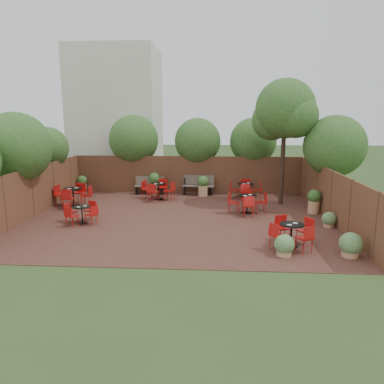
{
  "coord_description": "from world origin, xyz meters",
  "views": [
    {
      "loc": [
        1.46,
        -14.05,
        4.02
      ],
      "look_at": [
        0.53,
        0.5,
        1.0
      ],
      "focal_mm": 33.89,
      "sensor_mm": 36.0,
      "label": 1
    }
  ],
  "objects": [
    {
      "name": "park_bench_left",
      "position": [
        -2.0,
        4.63,
        0.5
      ],
      "size": [
        1.54,
        0.54,
        0.94
      ],
      "rotation": [
        0.0,
        0.0,
        0.04
      ],
      "color": "brown",
      "rests_on": "courtyard_paving"
    },
    {
      "name": "overhang_foliage",
      "position": [
        -1.03,
        3.15,
        2.76
      ],
      "size": [
        15.83,
        10.49,
        2.8
      ],
      "color": "#2C591D",
      "rests_on": "ground"
    },
    {
      "name": "fence_right",
      "position": [
        6.0,
        0.0,
        1.0
      ],
      "size": [
        0.08,
        10.0,
        2.0
      ],
      "primitive_type": "cube",
      "color": "#4D2D1C",
      "rests_on": "ground"
    },
    {
      "name": "courtyard_tree",
      "position": [
        4.54,
        2.72,
        4.21
      ],
      "size": [
        2.8,
        2.7,
        5.7
      ],
      "rotation": [
        0.0,
        0.0,
        0.04
      ],
      "color": "black",
      "rests_on": "courtyard_paving"
    },
    {
      "name": "neighbour_building",
      "position": [
        -4.5,
        8.0,
        4.0
      ],
      "size": [
        5.0,
        4.0,
        8.0
      ],
      "primitive_type": "cube",
      "color": "silver",
      "rests_on": "ground"
    },
    {
      "name": "park_bench_right",
      "position": [
        0.6,
        4.63,
        0.54
      ],
      "size": [
        1.67,
        0.68,
        1.01
      ],
      "rotation": [
        0.0,
        0.0,
        -0.1
      ],
      "color": "brown",
      "rests_on": "courtyard_paving"
    },
    {
      "name": "low_shrubs",
      "position": [
        4.89,
        -3.12,
        0.34
      ],
      "size": [
        2.74,
        3.54,
        0.72
      ],
      "color": "tan",
      "rests_on": "courtyard_paving"
    },
    {
      "name": "courtyard_paving",
      "position": [
        0.0,
        0.0,
        0.01
      ],
      "size": [
        12.0,
        10.0,
        0.02
      ],
      "primitive_type": "cube",
      "color": "#331714",
      "rests_on": "ground"
    },
    {
      "name": "ground",
      "position": [
        0.0,
        0.0,
        0.0
      ],
      "size": [
        80.0,
        80.0,
        0.0
      ],
      "primitive_type": "plane",
      "color": "#354F23",
      "rests_on": "ground"
    },
    {
      "name": "planters",
      "position": [
        -0.05,
        3.74,
        0.58
      ],
      "size": [
        11.83,
        4.14,
        1.12
      ],
      "color": "tan",
      "rests_on": "courtyard_paving"
    },
    {
      "name": "bistro_tables",
      "position": [
        -0.08,
        1.24,
        0.47
      ],
      "size": [
        10.49,
        8.41,
        0.95
      ],
      "color": "black",
      "rests_on": "courtyard_paving"
    },
    {
      "name": "fence_left",
      "position": [
        -6.0,
        0.0,
        1.0
      ],
      "size": [
        0.08,
        10.0,
        2.0
      ],
      "primitive_type": "cube",
      "color": "#4D2D1C",
      "rests_on": "ground"
    },
    {
      "name": "fence_back",
      "position": [
        0.0,
        5.0,
        1.0
      ],
      "size": [
        12.0,
        0.08,
        2.0
      ],
      "primitive_type": "cube",
      "color": "#4D2D1C",
      "rests_on": "ground"
    }
  ]
}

